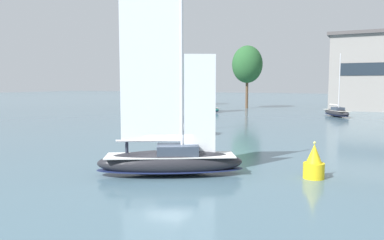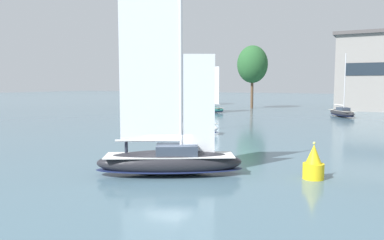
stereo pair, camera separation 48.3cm
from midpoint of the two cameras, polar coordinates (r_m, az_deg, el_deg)
name	(u,v)px [view 2 (the right image)]	position (r m, az deg, el deg)	size (l,w,h in m)	color
ground_plane	(170,174)	(23.62, -2.83, -8.28)	(400.00, 400.00, 0.00)	slate
tree_shore_left	(195,74)	(97.65, 0.59, 7.06)	(5.66, 5.66, 11.64)	brown
tree_shore_center	(252,64)	(86.53, 9.35, 8.35)	(6.89, 6.89, 14.19)	brown
sailboat_main	(170,159)	(23.40, -2.82, -5.89)	(9.16, 6.79, 12.53)	#232328
sailboat_moored_near_marina	(185,126)	(43.11, -0.75, -0.87)	(8.84, 3.25, 11.89)	silver
sailboat_moored_mid_channel	(211,108)	(73.80, 3.08, 1.83)	(7.27, 4.73, 9.75)	#194C47
sailboat_moored_far_slip	(342,112)	(68.81, 22.07, 1.07)	(5.93, 7.76, 10.69)	#232328
channel_buoy	(314,164)	(23.54, 18.60, -6.39)	(1.25, 1.25, 2.24)	yellow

